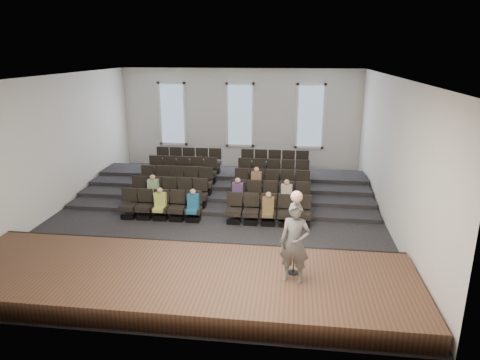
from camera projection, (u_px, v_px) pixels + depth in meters
name	position (u px, v px, depth m)	size (l,w,h in m)	color
ground	(217.00, 216.00, 15.73)	(14.00, 14.00, 0.00)	black
ceiling	(214.00, 76.00, 14.27)	(12.00, 14.00, 0.02)	white
wall_back	(240.00, 119.00, 21.66)	(12.00, 0.04, 5.00)	silver
wall_front	(151.00, 228.00, 8.33)	(12.00, 0.04, 5.00)	silver
wall_left	(54.00, 145.00, 15.71)	(0.04, 14.00, 5.00)	silver
wall_right	(393.00, 154.00, 14.28)	(0.04, 14.00, 5.00)	silver
stage	(181.00, 280.00, 10.81)	(11.80, 3.60, 0.50)	#513423
stage_lip	(196.00, 249.00, 12.49)	(11.80, 0.06, 0.52)	black
risers	(229.00, 185.00, 18.68)	(11.80, 4.80, 0.60)	black
seating_rows	(223.00, 185.00, 16.99)	(6.80, 4.70, 1.67)	black
windows	(240.00, 115.00, 21.54)	(8.44, 0.10, 3.24)	white
audience	(222.00, 194.00, 15.62)	(5.45, 2.64, 1.10)	#AFBE4C
speaker	(295.00, 243.00, 10.06)	(0.72, 0.47, 1.97)	#545250
mic_stand	(294.00, 255.00, 10.54)	(0.28, 0.28, 1.67)	black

